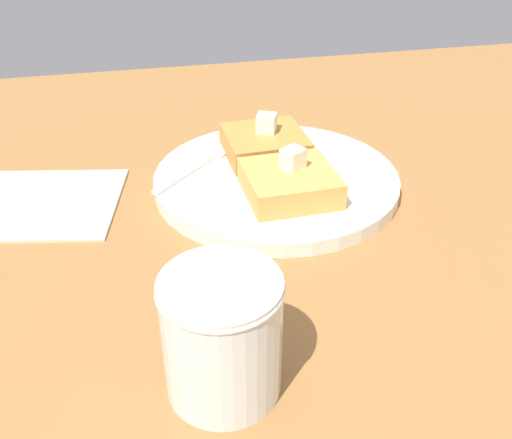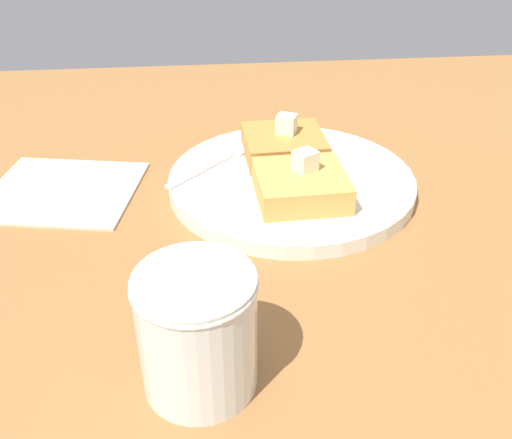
{
  "view_description": "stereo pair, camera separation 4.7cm",
  "coord_description": "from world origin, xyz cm",
  "px_view_note": "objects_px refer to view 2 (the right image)",
  "views": [
    {
      "loc": [
        -42.77,
        23.65,
        32.82
      ],
      "look_at": [
        -3.89,
        14.94,
        7.04
      ],
      "focal_mm": 40.0,
      "sensor_mm": 36.0,
      "label": 1
    },
    {
      "loc": [
        -43.53,
        18.97,
        32.82
      ],
      "look_at": [
        -3.89,
        14.94,
        7.04
      ],
      "focal_mm": 40.0,
      "sensor_mm": 36.0,
      "label": 2
    }
  ],
  "objects_px": {
    "plate": "(291,181)",
    "syrup_jar": "(198,337)",
    "fork": "(227,157)",
    "napkin": "(63,191)"
  },
  "relations": [
    {
      "from": "fork",
      "to": "syrup_jar",
      "type": "height_order",
      "value": "syrup_jar"
    },
    {
      "from": "syrup_jar",
      "to": "napkin",
      "type": "xyz_separation_m",
      "value": [
        0.27,
        0.14,
        -0.04
      ]
    },
    {
      "from": "fork",
      "to": "plate",
      "type": "bearing_deg",
      "value": -125.66
    },
    {
      "from": "fork",
      "to": "syrup_jar",
      "type": "bearing_deg",
      "value": 173.27
    },
    {
      "from": "plate",
      "to": "napkin",
      "type": "height_order",
      "value": "plate"
    },
    {
      "from": "napkin",
      "to": "fork",
      "type": "bearing_deg",
      "value": -79.93
    },
    {
      "from": "syrup_jar",
      "to": "napkin",
      "type": "height_order",
      "value": "syrup_jar"
    },
    {
      "from": "plate",
      "to": "fork",
      "type": "relative_size",
      "value": 2.09
    },
    {
      "from": "fork",
      "to": "syrup_jar",
      "type": "relative_size",
      "value": 1.4
    },
    {
      "from": "plate",
      "to": "syrup_jar",
      "type": "height_order",
      "value": "syrup_jar"
    }
  ]
}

